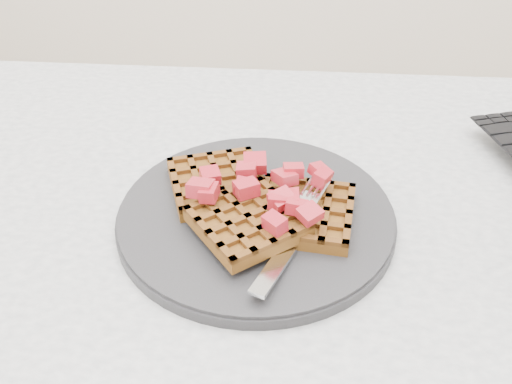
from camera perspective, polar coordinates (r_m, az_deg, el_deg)
table at (r=0.68m, az=10.06°, el=-12.09°), size 1.20×0.80×0.75m
plate at (r=0.61m, az=0.00°, el=-2.40°), size 0.29×0.29×0.02m
waffles at (r=0.59m, az=-0.01°, el=-1.20°), size 0.21×0.20×0.03m
strawberry_pile at (r=0.58m, az=0.00°, el=1.10°), size 0.15×0.15×0.02m
fork at (r=0.56m, az=4.12°, el=-3.98°), size 0.08×0.18×0.02m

